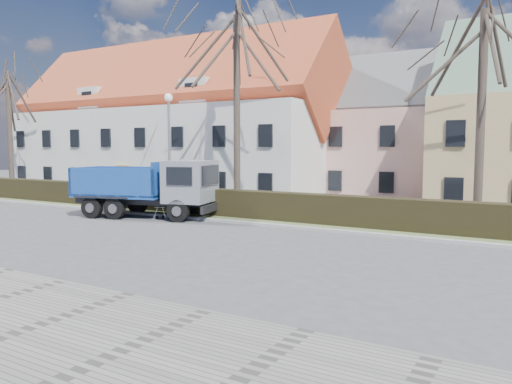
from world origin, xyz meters
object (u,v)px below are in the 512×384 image
Objects in this scene: dump_truck at (141,188)px; cart_frame at (156,212)px; streetlight at (169,151)px; parked_car_a at (196,191)px.

dump_truck is 10.31× the size of cart_frame.
dump_truck is at bearing -76.18° from streetlight.
streetlight is (-0.74, 3.01, 1.76)m from dump_truck.
streetlight reaches higher than cart_frame.
streetlight is 4.65m from cart_frame.
cart_frame is at bearing -134.29° from parked_car_a.
parked_car_a is at bearing 103.93° from streetlight.
streetlight reaches higher than parked_car_a.
streetlight is at bearing -142.37° from parked_car_a.
dump_truck is at bearing -142.42° from parked_car_a.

